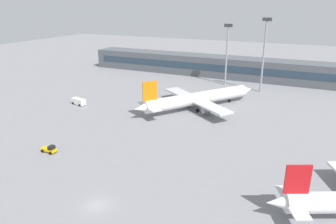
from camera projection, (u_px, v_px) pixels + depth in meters
ground_plane at (186, 125)px, 86.54m from camera, size 400.00×400.00×0.00m
terminal_building at (239, 68)px, 138.68m from camera, size 143.71×12.13×9.00m
airplane_mid at (199, 98)px, 98.91m from camera, size 29.62×38.21×11.04m
baggage_tug_yellow at (50, 149)px, 70.48m from camera, size 3.64×1.89×1.75m
service_van_white at (79, 101)px, 103.37m from camera, size 5.51×3.15×2.08m
floodlight_tower_west at (264, 50)px, 113.55m from camera, size 3.20×0.80×27.06m
floodlight_tower_east at (227, 50)px, 124.12m from camera, size 3.20×0.80×24.27m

